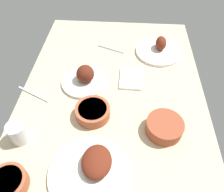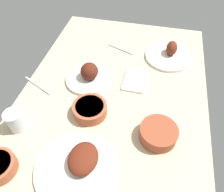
% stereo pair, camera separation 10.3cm
% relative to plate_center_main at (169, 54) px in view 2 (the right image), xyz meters
% --- Properties ---
extents(dining_table, '(1.40, 0.90, 0.04)m').
position_rel_plate_center_main_xyz_m(dining_table, '(-0.38, 0.25, -0.04)').
color(dining_table, '#C6B28E').
rests_on(dining_table, ground).
extents(plate_center_main, '(0.26, 0.26, 0.09)m').
position_rel_plate_center_main_xyz_m(plate_center_main, '(0.00, 0.00, 0.00)').
color(plate_center_main, silver).
rests_on(plate_center_main, dining_table).
extents(plate_near_viewer, '(0.23, 0.23, 0.10)m').
position_rel_plate_center_main_xyz_m(plate_near_viewer, '(-0.28, 0.40, 0.01)').
color(plate_near_viewer, silver).
rests_on(plate_near_viewer, dining_table).
extents(plate_far_side, '(0.30, 0.30, 0.07)m').
position_rel_plate_center_main_xyz_m(plate_far_side, '(-0.74, 0.30, 0.00)').
color(plate_far_side, silver).
rests_on(plate_far_side, dining_table).
extents(bowl_pasta, '(0.16, 0.16, 0.06)m').
position_rel_plate_center_main_xyz_m(bowl_pasta, '(-0.55, 0.02, 0.01)').
color(bowl_pasta, brown).
rests_on(bowl_pasta, dining_table).
extents(bowl_potatoes, '(0.15, 0.15, 0.05)m').
position_rel_plate_center_main_xyz_m(bowl_potatoes, '(-0.49, 0.33, 0.01)').
color(bowl_potatoes, '#A35133').
rests_on(bowl_potatoes, dining_table).
extents(water_tumbler, '(0.08, 0.08, 0.09)m').
position_rel_plate_center_main_xyz_m(water_tumbler, '(-0.63, 0.61, 0.03)').
color(water_tumbler, silver).
rests_on(water_tumbler, dining_table).
extents(folded_napkin, '(0.16, 0.12, 0.01)m').
position_rel_plate_center_main_xyz_m(folded_napkin, '(-0.24, 0.16, -0.01)').
color(folded_napkin, white).
rests_on(folded_napkin, dining_table).
extents(fork_loose, '(0.07, 0.16, 0.01)m').
position_rel_plate_center_main_xyz_m(fork_loose, '(0.01, 0.28, -0.02)').
color(fork_loose, silver).
rests_on(fork_loose, dining_table).
extents(spoon_loose, '(0.09, 0.17, 0.01)m').
position_rel_plate_center_main_xyz_m(spoon_loose, '(-0.39, 0.64, -0.02)').
color(spoon_loose, silver).
rests_on(spoon_loose, dining_table).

